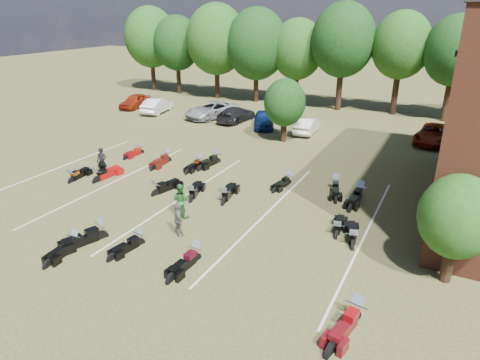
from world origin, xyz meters
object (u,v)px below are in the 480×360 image
Objects in this scene: motorcycle_3 at (101,238)px; motorcycle_14 at (168,162)px; car_4 at (264,119)px; person_black at (102,162)px; person_grey at (178,220)px; motorcycle_7 at (98,182)px; car_0 at (135,101)px; person_green at (181,200)px.

motorcycle_14 is (-3.53, 10.04, 0.00)m from motorcycle_3.
person_black is at bearing -130.28° from car_4.
motorcycle_7 is at bearing 19.80° from person_grey.
motorcycle_3 is at bearing -110.77° from car_4.
person_black is 8.45m from motorcycle_3.
motorcycle_3 is at bearing 140.34° from motorcycle_7.
motorcycle_3 is 1.06× the size of motorcycle_14.
person_grey is (4.48, -19.56, 0.10)m from car_4.
person_green is (18.76, -18.94, 0.17)m from car_0.
car_4 is 1.68× the size of motorcycle_7.
person_black is at bearing -19.01° from person_green.
motorcycle_7 is at bearing -110.95° from motorcycle_14.
person_green is at bearing 172.68° from motorcycle_7.
motorcycle_14 is at bearing -49.78° from person_green.
motorcycle_3 is at bearing -73.01° from motorcycle_14.
person_black is at bearing 15.09° from person_grey.
person_black reaches higher than motorcycle_3.
motorcycle_3 is (16.75, -22.48, -0.72)m from car_0.
car_0 reaches higher than motorcycle_14.
person_black reaches higher than car_0.
motorcycle_14 is (2.18, 3.87, -0.88)m from person_black.
car_0 is 19.70m from person_black.
car_0 is 1.66× the size of motorcycle_3.
motorcycle_3 is (-2.01, -3.55, -0.89)m from person_green.
motorcycle_3 is at bearing -58.96° from car_0.
person_green reaches higher than motorcycle_3.
car_0 is at bearing -45.53° from person_green.
car_0 is at bearing 103.92° from person_black.
person_grey is (8.76, -4.31, -0.06)m from person_black.
person_green is 1.99m from person_grey.
person_green reaches higher than car_0.
motorcycle_14 is at bearing 40.39° from person_black.
car_4 is 15.83m from person_black.
person_black is 1.07× the size of person_grey.
person_grey reaches higher than car_0.
person_green is 0.70× the size of motorcycle_3.
person_black is 8.16m from person_green.
car_4 is 18.19m from person_green.
person_grey is 10.53m from motorcycle_14.
car_0 is 1.68× the size of motorcycle_7.
motorcycle_3 is 1.01× the size of motorcycle_7.
motorcycle_7 is (-5.19, 5.10, 0.00)m from motorcycle_3.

